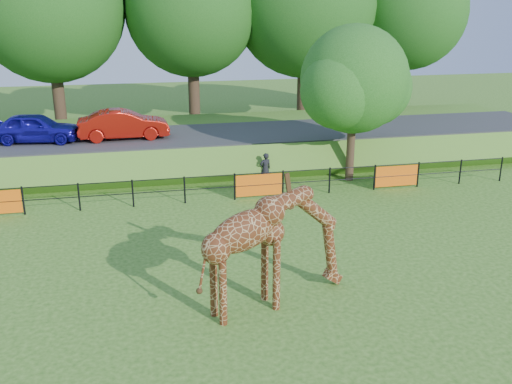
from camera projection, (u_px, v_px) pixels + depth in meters
ground at (215, 301)px, 15.16m from camera, size 90.00×90.00×0.00m
giraffe at (275, 248)px, 14.58m from camera, size 4.40×2.15×3.12m
perimeter_fence at (185, 190)px, 22.40m from camera, size 28.07×0.10×1.10m
embankment at (170, 144)px, 29.33m from camera, size 40.00×9.00×1.30m
road at (172, 137)px, 27.71m from camera, size 40.00×5.00×0.12m
car_blue at (35, 128)px, 26.16m from camera, size 4.16×2.17×1.35m
car_red at (124, 124)px, 26.82m from camera, size 4.23×1.59×1.38m
visitor at (265, 169)px, 24.73m from camera, size 0.57×0.44×1.40m
tree_east at (356, 83)px, 24.28m from camera, size 5.40×4.71×6.76m
bg_tree_line at (189, 9)px, 33.68m from camera, size 37.30×8.80×11.82m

